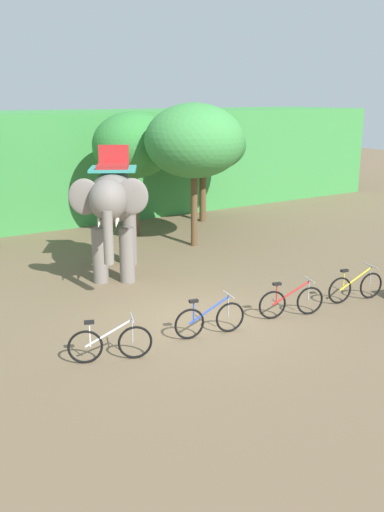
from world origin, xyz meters
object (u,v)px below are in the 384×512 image
elephant (113,203)px  bike_blue (210,319)px  tree_center (203,146)px  bike_yellow (356,287)px  tree_far_left (133,146)px  bike_red (291,302)px  tree_center_left (194,141)px  bike_white (110,343)px

elephant → bike_blue: 5.47m
tree_center → bike_yellow: size_ratio=2.55×
tree_far_left → bike_red: 10.08m
tree_center_left → bike_white: 10.01m
bike_red → tree_far_left: bearing=85.4°
tree_center_left → bike_blue: tree_center_left is taller
elephant → bike_white: 6.01m
tree_center → bike_blue: (-6.69, -10.16, -2.80)m
tree_far_left → tree_center: bearing=11.1°
bike_yellow → bike_white: bearing=177.8°
tree_center → bike_yellow: (-2.22, -10.39, -2.80)m
bike_white → bike_blue: (2.42, -0.04, 0.00)m
bike_white → bike_yellow: same height
bike_red → bike_yellow: size_ratio=0.98×
bike_red → bike_blue: bearing=176.5°
elephant → bike_white: (-2.58, -5.11, -1.82)m
tree_center_left → bike_blue: bearing=-120.8°
bike_yellow → bike_blue: bearing=177.1°
tree_center_left → elephant: (-3.93, -1.73, -1.49)m
tree_center_left → bike_yellow: size_ratio=2.94×
elephant → tree_center_left: bearing=23.7°
tree_far_left → tree_center_left: 2.78m
bike_blue → tree_center: bearing=56.6°
tree_center_left → bike_red: bearing=-104.4°
elephant → bike_red: (2.13, -5.30, -1.82)m
bike_yellow → tree_far_left: bearing=98.2°
tree_center_left → tree_center: tree_center_left is taller
tree_center → bike_blue: 12.48m
bike_white → bike_yellow: (6.89, -0.27, 0.00)m
tree_far_left → bike_white: (-5.49, -9.41, -3.01)m
tree_center → bike_white: bearing=-132.0°
tree_far_left → bike_yellow: size_ratio=2.74×
tree_center_left → tree_center: size_ratio=1.15×
tree_center → elephant: (-6.52, -5.00, -0.98)m
tree_far_left → bike_white: 11.30m
bike_red → bike_yellow: same height
elephant → bike_red: size_ratio=2.46×
tree_far_left → bike_red: (-0.77, -9.59, -3.01)m
elephant → bike_white: bearing=-116.8°
tree_center → bike_red: size_ratio=2.60×
bike_blue → bike_yellow: (4.47, -0.23, 0.00)m
bike_blue → bike_red: bearing=-3.5°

